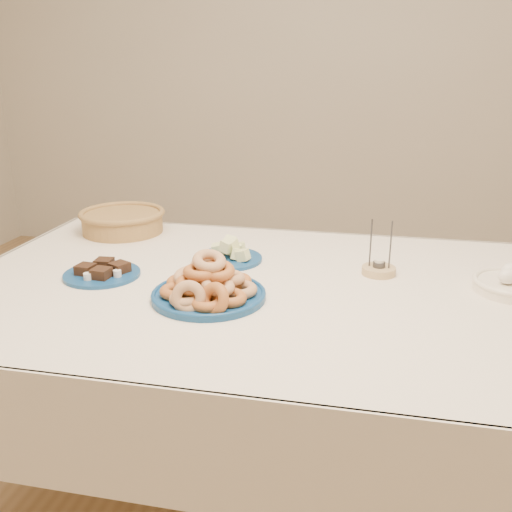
# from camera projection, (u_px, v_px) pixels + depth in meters

# --- Properties ---
(ground) EXTENTS (5.00, 5.00, 0.00)m
(ground) POSITION_uv_depth(u_px,v_px,m) (259.00, 504.00, 1.81)
(ground) COLOR olive
(ground) RESTS_ON ground
(dining_table) EXTENTS (1.71, 1.11, 0.75)m
(dining_table) POSITION_uv_depth(u_px,v_px,m) (260.00, 320.00, 1.60)
(dining_table) COLOR brown
(dining_table) RESTS_ON ground
(donut_platter) EXTENTS (0.31, 0.31, 0.14)m
(donut_platter) POSITION_uv_depth(u_px,v_px,m) (208.00, 287.00, 1.46)
(donut_platter) COLOR navy
(donut_platter) RESTS_ON dining_table
(melon_plate) EXTENTS (0.23, 0.23, 0.07)m
(melon_plate) POSITION_uv_depth(u_px,v_px,m) (229.00, 254.00, 1.76)
(melon_plate) COLOR navy
(melon_plate) RESTS_ON dining_table
(brownie_plate) EXTENTS (0.26, 0.26, 0.04)m
(brownie_plate) POSITION_uv_depth(u_px,v_px,m) (102.00, 272.00, 1.63)
(brownie_plate) COLOR navy
(brownie_plate) RESTS_ON dining_table
(wicker_basket) EXTENTS (0.34, 0.34, 0.08)m
(wicker_basket) POSITION_uv_depth(u_px,v_px,m) (123.00, 220.00, 2.04)
(wicker_basket) COLOR brown
(wicker_basket) RESTS_ON dining_table
(candle_holder) EXTENTS (0.11, 0.11, 0.16)m
(candle_holder) POSITION_uv_depth(u_px,v_px,m) (379.00, 269.00, 1.64)
(candle_holder) COLOR tan
(candle_holder) RESTS_ON dining_table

